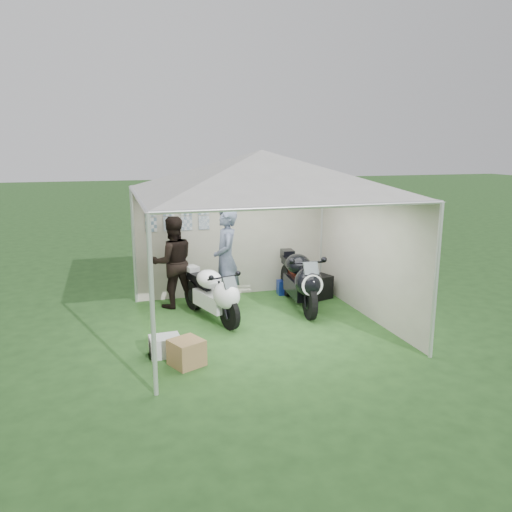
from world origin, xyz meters
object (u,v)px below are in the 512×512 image
Objects in this scene: paddock_stand at (287,287)px; equipment_box at (319,287)px; person_blue_jacket at (226,260)px; crate_1 at (187,352)px; motorcycle_white at (213,293)px; crate_0 at (165,346)px; person_dark_jacket at (173,262)px; canopy_tent at (261,176)px; motorcycle_black at (300,279)px.

paddock_stand is 0.83× the size of equipment_box.
crate_1 is (-1.10, -2.20, -0.79)m from person_blue_jacket.
motorcycle_white is 0.93× the size of person_blue_jacket.
equipment_box is at bearing 30.80° from crate_0.
person_blue_jacket is 4.13× the size of equipment_box.
crate_0 is at bearing 120.97° from crate_1.
person_dark_jacket is 3.99× the size of crate_0.
canopy_tent reaches higher than person_blue_jacket.
paddock_stand and crate_0 have the same top height.
motorcycle_white is at bearing -163.49° from equipment_box.
motorcycle_black is (0.99, 0.66, -1.98)m from canopy_tent.
canopy_tent is at bearing -144.05° from equipment_box.
person_blue_jacket reaches higher than crate_0.
equipment_box reaches higher than paddock_stand.
motorcycle_black is 4.53× the size of equipment_box.
motorcycle_black is at bearing 86.25° from person_blue_jacket.
paddock_stand is (1.08, 1.63, -2.43)m from canopy_tent.
motorcycle_black reaches higher than paddock_stand.
person_dark_jacket reaches higher than motorcycle_black.
person_blue_jacket is at bearing -154.47° from paddock_stand.
paddock_stand is (1.82, 1.16, -0.37)m from motorcycle_white.
person_dark_jacket is 4.22× the size of crate_1.
motorcycle_white reaches higher than crate_1.
canopy_tent is 3.09m from crate_1.
person_blue_jacket reaches higher than crate_1.
motorcycle_black is at bearing 37.78° from crate_1.
equipment_box reaches higher than crate_1.
motorcycle_black reaches higher than motorcycle_white.
crate_0 is at bearing -149.20° from equipment_box.
crate_0 is (-1.75, -0.84, -2.43)m from canopy_tent.
person_blue_jacket is at bearing 63.31° from crate_1.
person_dark_jacket is (-2.30, 0.81, 0.29)m from motorcycle_black.
paddock_stand is 1.83m from person_blue_jacket.
equipment_box is at bearing -41.83° from paddock_stand.
motorcycle_black is 1.10× the size of person_blue_jacket.
person_dark_jacket is 1.07m from person_blue_jacket.
person_dark_jacket reaches higher than motorcycle_white.
canopy_tent reaches higher than equipment_box.
crate_1 is (-1.49, -1.27, -2.39)m from canopy_tent.
canopy_tent is 3.12m from paddock_stand.
canopy_tent is 3.20× the size of person_dark_jacket.
person_blue_jacket reaches higher than equipment_box.
paddock_stand is 0.22× the size of person_dark_jacket.
motorcycle_white is 1.69m from crate_0.
equipment_box is 3.93m from crate_1.
equipment_box is (2.34, 0.69, -0.28)m from motorcycle_white.
motorcycle_white is 1.03× the size of person_dark_jacket.
crate_0 is at bearing -138.89° from paddock_stand.
person_blue_jacket is at bearing 52.39° from crate_0.
canopy_tent is 2.60m from person_dark_jacket.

